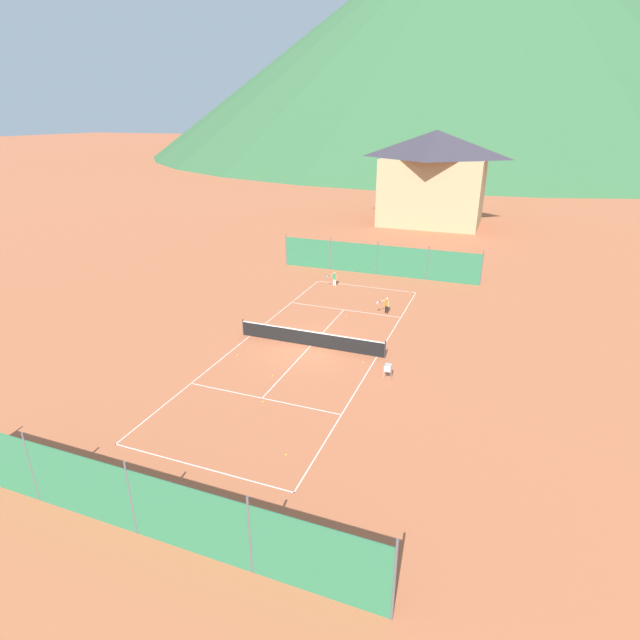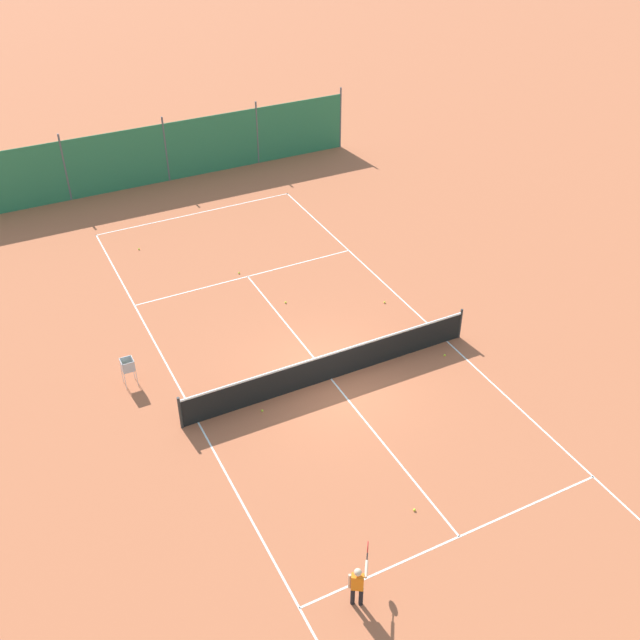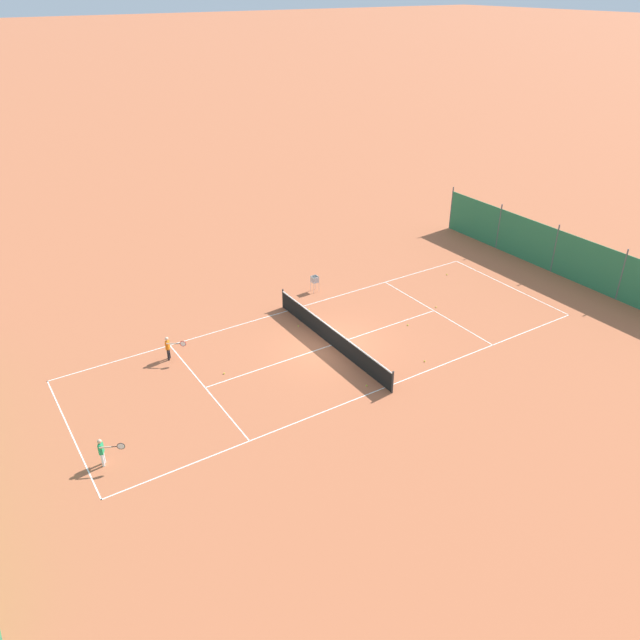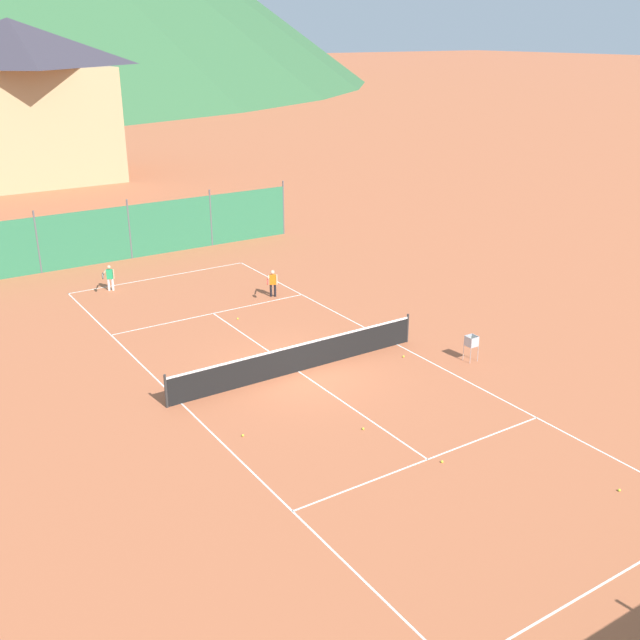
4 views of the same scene
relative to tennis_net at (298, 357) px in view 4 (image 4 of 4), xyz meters
name	(u,v)px [view 4 (image 4 of 4)]	position (x,y,z in m)	size (l,w,h in m)	color
ground_plane	(298,371)	(0.00, 0.00, -0.50)	(600.00, 600.00, 0.00)	#B7603D
court_line_markings	(298,371)	(0.00, 0.00, -0.50)	(8.25, 23.85, 0.01)	white
tennis_net	(298,357)	(0.00, 0.00, 0.00)	(9.18, 0.08, 1.06)	#2D2D2D
windscreen_fence_far	(130,232)	(0.00, 15.50, 0.81)	(17.28, 0.08, 2.90)	#2D754C
player_near_baseline	(109,276)	(-2.47, 11.28, 0.16)	(0.72, 0.84, 1.12)	white
player_far_baseline	(272,282)	(2.94, 6.81, 0.17)	(0.80, 0.79, 1.14)	black
tennis_ball_service_box	(243,435)	(-3.47, -2.73, -0.47)	(0.07, 0.07, 0.07)	#CCE033
tennis_ball_mid_court	(619,490)	(2.93, -10.03, -0.47)	(0.07, 0.07, 0.07)	#CCE033
tennis_ball_by_net_left	(403,356)	(3.59, -1.00, -0.47)	(0.07, 0.07, 0.07)	#CCE033
tennis_ball_by_net_right	(363,429)	(-0.49, -4.23, -0.47)	(0.07, 0.07, 0.07)	#CCE033
tennis_ball_alley_left	(442,462)	(0.21, -6.72, -0.47)	(0.07, 0.07, 0.07)	#CCE033
tennis_ball_near_corner	(189,391)	(-3.60, 0.60, -0.47)	(0.07, 0.07, 0.07)	#CCE033
tennis_ball_alley_right	(351,351)	(2.36, 0.39, -0.47)	(0.07, 0.07, 0.07)	#CCE033
tennis_ball_far_corner	(238,319)	(0.51, 5.29, -0.47)	(0.07, 0.07, 0.07)	#CCE033
ball_hopper	(472,343)	(5.31, -2.42, 0.15)	(0.36, 0.36, 0.89)	#B7B7BC
alpine_chalet	(18,99)	(0.69, 39.00, 5.32)	(13.00, 10.00, 11.20)	tan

